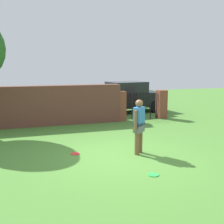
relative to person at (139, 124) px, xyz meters
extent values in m
plane|color=#4C8433|center=(-0.54, -0.04, -0.90)|extent=(40.00, 40.00, 0.00)
cube|color=brown|center=(-2.04, 4.92, -0.03)|extent=(6.29, 0.50, 1.74)
cylinder|color=brown|center=(-0.08, -0.07, -0.47)|extent=(0.14, 0.14, 0.85)
cylinder|color=brown|center=(0.08, 0.07, -0.47)|extent=(0.14, 0.14, 0.85)
cube|color=slate|center=(0.00, 0.00, -0.10)|extent=(0.42, 0.40, 0.28)
cube|color=#3372BF|center=(0.00, 0.00, 0.23)|extent=(0.42, 0.40, 0.55)
sphere|color=brown|center=(0.00, 0.00, 0.61)|extent=(0.22, 0.22, 0.22)
cylinder|color=brown|center=(-0.17, -0.15, 0.15)|extent=(0.09, 0.09, 0.58)
cylinder|color=brown|center=(0.17, 0.15, 0.15)|extent=(0.09, 0.09, 0.58)
cube|color=brown|center=(1.20, 4.92, -0.20)|extent=(0.44, 0.44, 1.40)
cube|color=brown|center=(3.38, 4.92, -0.20)|extent=(0.44, 0.44, 1.40)
cylinder|color=black|center=(1.47, 4.92, -0.25)|extent=(0.04, 0.04, 1.30)
cylinder|color=black|center=(1.80, 4.92, -0.25)|extent=(0.04, 0.04, 1.30)
cylinder|color=black|center=(2.13, 4.92, -0.25)|extent=(0.04, 0.04, 1.30)
cylinder|color=black|center=(2.45, 4.92, -0.25)|extent=(0.04, 0.04, 1.30)
cylinder|color=black|center=(2.78, 4.92, -0.25)|extent=(0.04, 0.04, 1.30)
cylinder|color=black|center=(3.11, 4.92, -0.25)|extent=(0.04, 0.04, 1.30)
cube|color=black|center=(2.34, 7.09, -0.18)|extent=(4.40, 2.29, 0.80)
cube|color=#1E2328|center=(2.34, 7.09, 0.52)|extent=(2.20, 1.78, 0.60)
cylinder|color=black|center=(3.57, 8.13, -0.58)|extent=(0.67, 0.31, 0.64)
cylinder|color=black|center=(3.81, 6.45, -0.58)|extent=(0.67, 0.31, 0.64)
cylinder|color=black|center=(0.87, 7.73, -0.58)|extent=(0.67, 0.31, 0.64)
cylinder|color=black|center=(1.11, 6.05, -0.58)|extent=(0.67, 0.31, 0.64)
cylinder|color=green|center=(-0.33, -1.64, -0.89)|extent=(0.27, 0.27, 0.02)
cylinder|color=red|center=(-1.81, 0.54, -0.89)|extent=(0.27, 0.27, 0.02)
camera|label=1|loc=(-3.22, -7.30, 1.68)|focal=44.31mm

